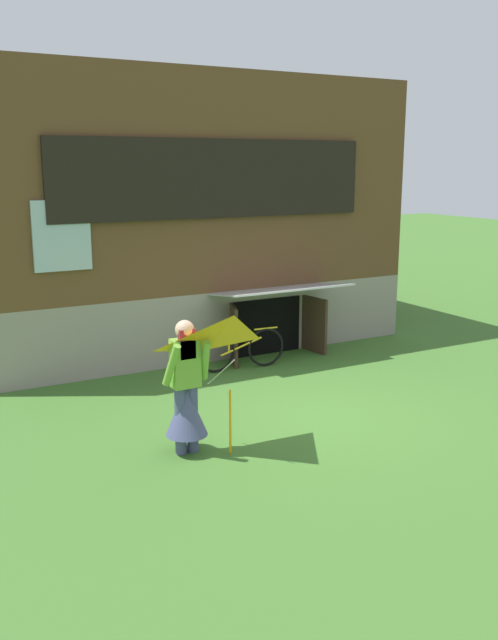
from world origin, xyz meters
name	(u,v)px	position (x,y,z in m)	size (l,w,h in m)	color
ground_plane	(309,412)	(0.00, 0.00, 0.00)	(60.00, 60.00, 0.00)	#3D6B28
log_house	(165,212)	(0.00, 5.38, 2.53)	(8.30, 5.88, 5.07)	gray
person	(186,398)	(-2.12, -0.47, 0.71)	(0.61, 0.53, 1.68)	#474C75
kite	(234,356)	(-1.79, -1.09, 1.35)	(1.06, 1.17, 1.66)	orange
bicycle_yellow	(241,349)	(0.13, 2.33, 0.36)	(1.62, 0.18, 0.74)	black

